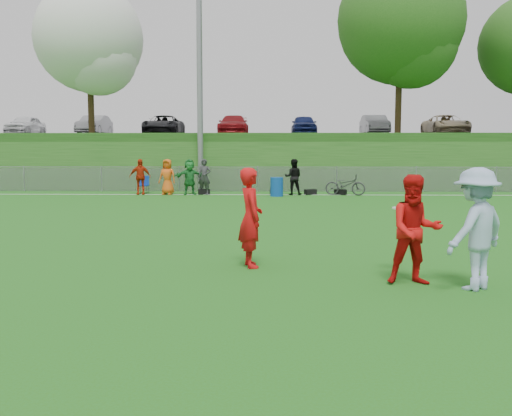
{
  "coord_description": "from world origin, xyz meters",
  "views": [
    {
      "loc": [
        0.67,
        -8.91,
        2.22
      ],
      "look_at": [
        0.42,
        0.5,
        1.22
      ],
      "focal_mm": 40.0,
      "sensor_mm": 36.0,
      "label": 1
    }
  ],
  "objects_px": {
    "player_red_left": "(251,218)",
    "recycling_bin": "(277,187)",
    "player_red_center": "(415,230)",
    "frisbee": "(401,208)",
    "player_blue": "(476,229)",
    "bicycle": "(345,185)"
  },
  "relations": [
    {
      "from": "recycling_bin",
      "to": "player_blue",
      "type": "bearing_deg",
      "value": -80.36
    },
    {
      "from": "player_red_left",
      "to": "player_blue",
      "type": "xyz_separation_m",
      "value": [
        3.57,
        -1.62,
        0.03
      ]
    },
    {
      "from": "recycling_bin",
      "to": "player_red_center",
      "type": "bearing_deg",
      "value": -83.05
    },
    {
      "from": "player_blue",
      "to": "frisbee",
      "type": "distance_m",
      "value": 1.47
    },
    {
      "from": "recycling_bin",
      "to": "bicycle",
      "type": "xyz_separation_m",
      "value": [
        3.22,
        0.65,
        0.05
      ]
    },
    {
      "from": "player_red_left",
      "to": "player_red_center",
      "type": "xyz_separation_m",
      "value": [
        2.71,
        -1.31,
        -0.03
      ]
    },
    {
      "from": "player_red_left",
      "to": "player_blue",
      "type": "distance_m",
      "value": 3.92
    },
    {
      "from": "frisbee",
      "to": "bicycle",
      "type": "bearing_deg",
      "value": 85.86
    },
    {
      "from": "player_blue",
      "to": "frisbee",
      "type": "bearing_deg",
      "value": -88.23
    },
    {
      "from": "frisbee",
      "to": "recycling_bin",
      "type": "distance_m",
      "value": 16.25
    },
    {
      "from": "player_blue",
      "to": "bicycle",
      "type": "bearing_deg",
      "value": -128.38
    },
    {
      "from": "player_red_center",
      "to": "bicycle",
      "type": "height_order",
      "value": "player_red_center"
    },
    {
      "from": "frisbee",
      "to": "bicycle",
      "type": "relative_size",
      "value": 0.16
    },
    {
      "from": "player_red_center",
      "to": "bicycle",
      "type": "relative_size",
      "value": 0.96
    },
    {
      "from": "player_blue",
      "to": "frisbee",
      "type": "relative_size",
      "value": 6.5
    },
    {
      "from": "player_red_center",
      "to": "recycling_bin",
      "type": "xyz_separation_m",
      "value": [
        -2.07,
        16.93,
        -0.46
      ]
    },
    {
      "from": "recycling_bin",
      "to": "frisbee",
      "type": "bearing_deg",
      "value": -82.9
    },
    {
      "from": "player_red_center",
      "to": "frisbee",
      "type": "xyz_separation_m",
      "value": [
        -0.06,
        0.82,
        0.27
      ]
    },
    {
      "from": "recycling_bin",
      "to": "bicycle",
      "type": "relative_size",
      "value": 0.47
    },
    {
      "from": "player_red_center",
      "to": "player_red_left",
      "type": "bearing_deg",
      "value": 154.28
    },
    {
      "from": "player_red_left",
      "to": "recycling_bin",
      "type": "bearing_deg",
      "value": -17.04
    },
    {
      "from": "player_red_center",
      "to": "player_blue",
      "type": "height_order",
      "value": "player_blue"
    }
  ]
}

